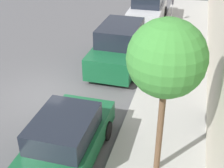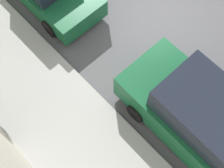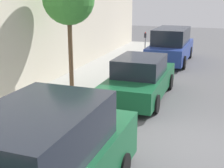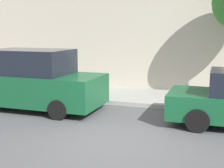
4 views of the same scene
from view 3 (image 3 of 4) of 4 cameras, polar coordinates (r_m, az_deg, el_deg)
ground_plane at (r=8.28m, az=14.96°, el=-10.86°), size 60.00×60.00×0.00m
sidewalk at (r=9.77m, az=-14.86°, el=-6.11°), size 2.73×32.00×0.15m
parked_minivan_nearest at (r=17.78m, az=10.74°, el=6.88°), size 2.02×4.93×1.90m
parked_sedan_second at (r=11.39m, az=5.19°, el=1.00°), size 1.92×4.50×1.54m
parked_suv_third at (r=5.41m, az=-12.96°, el=-14.81°), size 2.08×4.82×1.98m
parking_meter_near at (r=19.00m, az=6.08°, el=7.84°), size 0.11×0.15×1.36m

